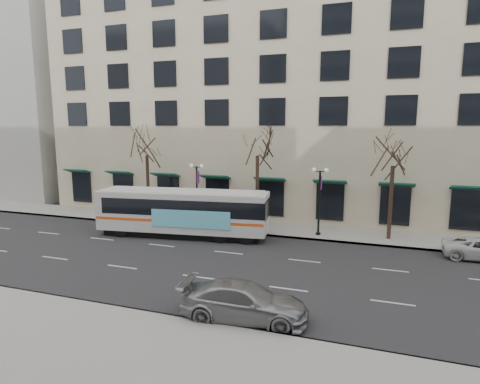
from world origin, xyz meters
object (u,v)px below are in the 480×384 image
at_px(silver_car, 244,302).
at_px(lamp_post_left, 197,191).
at_px(tree_far_right, 394,152).
at_px(tree_far_mid, 258,143).
at_px(lamp_post_right, 319,198).
at_px(city_bus, 184,211).
at_px(tree_far_left, 146,144).

bearing_deg(silver_car, lamp_post_left, 26.99).
distance_m(tree_far_right, silver_car, 17.06).
distance_m(tree_far_mid, lamp_post_left, 6.40).
height_order(lamp_post_right, city_bus, lamp_post_right).
distance_m(tree_far_right, city_bus, 15.77).
bearing_deg(city_bus, tree_far_mid, 31.12).
relative_size(tree_far_mid, silver_car, 1.55).
height_order(tree_far_right, lamp_post_left, tree_far_right).
bearing_deg(lamp_post_left, city_bus, -83.73).
bearing_deg(tree_far_left, silver_car, -47.03).
xyz_separation_m(tree_far_right, silver_car, (-6.12, -14.91, -5.62)).
distance_m(tree_far_mid, lamp_post_right, 6.41).
xyz_separation_m(tree_far_mid, lamp_post_left, (-4.99, -0.60, -3.96)).
distance_m(tree_far_left, city_bus, 8.09).
xyz_separation_m(tree_far_left, lamp_post_right, (15.01, -0.60, -3.75)).
xyz_separation_m(tree_far_left, tree_far_right, (20.00, 0.00, -0.28)).
relative_size(tree_far_right, silver_car, 1.46).
distance_m(tree_far_left, tree_far_mid, 10.00).
relative_size(tree_far_left, tree_far_mid, 0.98).
bearing_deg(lamp_post_left, tree_far_right, 2.29).
bearing_deg(lamp_post_right, tree_far_left, 177.71).
bearing_deg(tree_far_mid, lamp_post_left, -173.15).
bearing_deg(tree_far_left, tree_far_mid, 0.00).
height_order(tree_far_left, tree_far_mid, tree_far_mid).
xyz_separation_m(lamp_post_right, city_bus, (-9.66, -3.12, -1.03)).
relative_size(tree_far_mid, city_bus, 0.65).
relative_size(lamp_post_left, lamp_post_right, 1.00).
distance_m(lamp_post_left, lamp_post_right, 10.00).
distance_m(tree_far_mid, tree_far_right, 10.01).
distance_m(tree_far_right, lamp_post_right, 6.11).
bearing_deg(lamp_post_left, tree_far_mid, 6.85).
xyz_separation_m(lamp_post_right, silver_car, (-1.12, -14.31, -2.14)).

